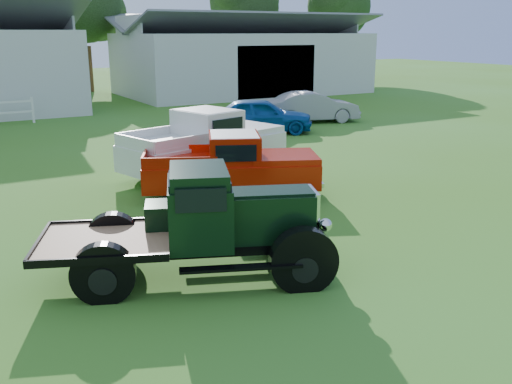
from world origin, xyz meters
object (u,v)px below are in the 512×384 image
red_pickup (231,165)px  misc_car_blue (261,115)px  vintage_flatbed (194,224)px  white_pickup (205,144)px  misc_car_grey (312,107)px

red_pickup → misc_car_blue: bearing=79.4°
red_pickup → vintage_flatbed: bearing=-100.3°
white_pickup → red_pickup: bearing=-115.3°
red_pickup → misc_car_grey: red_pickup is taller
white_pickup → misc_car_blue: size_ratio=1.21×
vintage_flatbed → red_pickup: vintage_flatbed is taller
white_pickup → vintage_flatbed: bearing=-132.2°
vintage_flatbed → white_pickup: size_ratio=0.94×
red_pickup → misc_car_grey: 13.06m
misc_car_blue → vintage_flatbed: bearing=171.4°
red_pickup → misc_car_blue: 9.70m
vintage_flatbed → misc_car_grey: (12.01, 13.43, -0.26)m
vintage_flatbed → misc_car_grey: bearing=70.2°
vintage_flatbed → white_pickup: (3.25, 6.53, -0.02)m
white_pickup → misc_car_grey: bearing=22.5°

